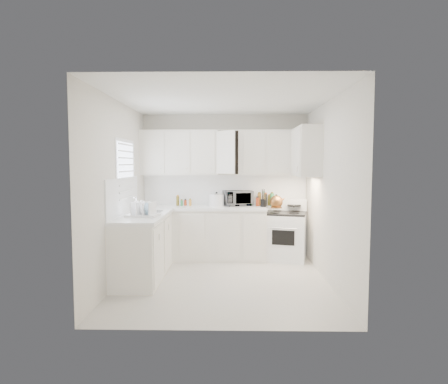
{
  "coord_description": "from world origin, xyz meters",
  "views": [
    {
      "loc": [
        0.11,
        -5.32,
        1.71
      ],
      "look_at": [
        0.0,
        0.7,
        1.25
      ],
      "focal_mm": 30.06,
      "sensor_mm": 36.0,
      "label": 1
    }
  ],
  "objects_px": {
    "microwave": "(238,196)",
    "rice_cooker": "(217,199)",
    "tea_kettle": "(276,201)",
    "dish_rack": "(143,208)",
    "utensil_crock": "(263,198)",
    "stove": "(285,230)"
  },
  "relations": [
    {
      "from": "tea_kettle",
      "to": "microwave",
      "type": "relative_size",
      "value": 0.57
    },
    {
      "from": "microwave",
      "to": "rice_cooker",
      "type": "height_order",
      "value": "microwave"
    },
    {
      "from": "rice_cooker",
      "to": "utensil_crock",
      "type": "height_order",
      "value": "utensil_crock"
    },
    {
      "from": "microwave",
      "to": "dish_rack",
      "type": "height_order",
      "value": "microwave"
    },
    {
      "from": "microwave",
      "to": "tea_kettle",
      "type": "bearing_deg",
      "value": -45.1
    },
    {
      "from": "stove",
      "to": "microwave",
      "type": "distance_m",
      "value": 1.03
    },
    {
      "from": "tea_kettle",
      "to": "microwave",
      "type": "height_order",
      "value": "microwave"
    },
    {
      "from": "tea_kettle",
      "to": "dish_rack",
      "type": "bearing_deg",
      "value": -137.68
    },
    {
      "from": "rice_cooker",
      "to": "stove",
      "type": "bearing_deg",
      "value": 16.82
    },
    {
      "from": "utensil_crock",
      "to": "microwave",
      "type": "bearing_deg",
      "value": 155.24
    },
    {
      "from": "tea_kettle",
      "to": "dish_rack",
      "type": "height_order",
      "value": "tea_kettle"
    },
    {
      "from": "microwave",
      "to": "dish_rack",
      "type": "relative_size",
      "value": 1.11
    },
    {
      "from": "microwave",
      "to": "dish_rack",
      "type": "distance_m",
      "value": 1.99
    },
    {
      "from": "microwave",
      "to": "utensil_crock",
      "type": "bearing_deg",
      "value": -42.59
    },
    {
      "from": "stove",
      "to": "tea_kettle",
      "type": "xyz_separation_m",
      "value": [
        -0.18,
        -0.16,
        0.52
      ]
    },
    {
      "from": "rice_cooker",
      "to": "utensil_crock",
      "type": "bearing_deg",
      "value": 13.68
    },
    {
      "from": "stove",
      "to": "dish_rack",
      "type": "xyz_separation_m",
      "value": [
        -2.22,
        -1.25,
        0.53
      ]
    },
    {
      "from": "tea_kettle",
      "to": "dish_rack",
      "type": "distance_m",
      "value": 2.32
    },
    {
      "from": "dish_rack",
      "to": "stove",
      "type": "bearing_deg",
      "value": 36.9
    },
    {
      "from": "rice_cooker",
      "to": "utensil_crock",
      "type": "xyz_separation_m",
      "value": [
        0.82,
        -0.08,
        0.03
      ]
    },
    {
      "from": "stove",
      "to": "rice_cooker",
      "type": "distance_m",
      "value": 1.33
    },
    {
      "from": "stove",
      "to": "utensil_crock",
      "type": "relative_size",
      "value": 3.35
    }
  ]
}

